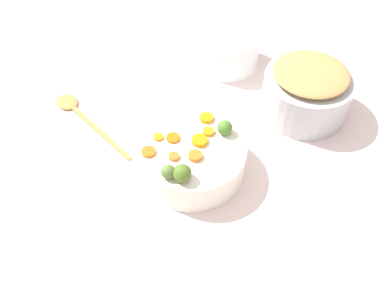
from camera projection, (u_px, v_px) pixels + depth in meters
tabletop at (186, 168)px, 1.13m from camera, size 2.40×2.40×0.02m
serving_bowl_carrots at (192, 158)px, 1.08m from camera, size 0.27×0.27×0.09m
metal_pot at (306, 95)px, 1.21m from camera, size 0.25×0.25×0.12m
stuffing_mound at (311, 73)px, 1.16m from camera, size 0.21×0.21×0.03m
carrot_slice_0 at (207, 118)px, 1.11m from camera, size 0.05×0.05×0.01m
carrot_slice_1 at (149, 153)px, 1.03m from camera, size 0.04×0.04×0.01m
carrot_slice_2 at (173, 138)px, 1.06m from camera, size 0.05×0.05×0.01m
carrot_slice_3 at (174, 156)px, 1.02m from camera, size 0.03×0.03×0.01m
carrot_slice_4 at (195, 156)px, 1.02m from camera, size 0.04×0.04×0.01m
carrot_slice_5 at (200, 141)px, 1.05m from camera, size 0.05×0.05×0.01m
carrot_slice_6 at (208, 132)px, 1.08m from camera, size 0.03×0.03×0.01m
carrot_slice_7 at (158, 137)px, 1.06m from camera, size 0.03×0.03×0.01m
brussels_sprout_0 at (182, 173)px, 0.97m from camera, size 0.04×0.04×0.04m
brussels_sprout_1 at (168, 172)px, 0.97m from camera, size 0.03×0.03×0.03m
brussels_sprout_2 at (224, 127)px, 1.07m from camera, size 0.04×0.04×0.04m
wooden_spoon at (77, 111)px, 1.25m from camera, size 0.17×0.32×0.01m
casserole_dish at (228, 50)px, 1.36m from camera, size 0.20×0.20×0.11m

